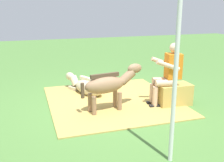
{
  "coord_description": "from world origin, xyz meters",
  "views": [
    {
      "loc": [
        1.68,
        5.23,
        2.09
      ],
      "look_at": [
        0.01,
        0.01,
        0.55
      ],
      "focal_mm": 43.98,
      "sensor_mm": 36.0,
      "label": 1
    }
  ],
  "objects_px": {
    "soda_bottle": "(184,92)",
    "tent_pole_left": "(175,75)",
    "hay_bale": "(174,94)",
    "pony_lying": "(86,86)",
    "person_seated": "(168,72)",
    "pony_standing": "(109,84)"
  },
  "relations": [
    {
      "from": "soda_bottle",
      "to": "tent_pole_left",
      "type": "bearing_deg",
      "value": 54.51
    },
    {
      "from": "soda_bottle",
      "to": "tent_pole_left",
      "type": "relative_size",
      "value": 0.1
    },
    {
      "from": "hay_bale",
      "to": "pony_lying",
      "type": "distance_m",
      "value": 2.06
    },
    {
      "from": "hay_bale",
      "to": "pony_lying",
      "type": "height_order",
      "value": "hay_bale"
    },
    {
      "from": "person_seated",
      "to": "pony_lying",
      "type": "xyz_separation_m",
      "value": [
        1.46,
        -1.26,
        -0.54
      ]
    },
    {
      "from": "hay_bale",
      "to": "person_seated",
      "type": "relative_size",
      "value": 0.54
    },
    {
      "from": "pony_lying",
      "to": "tent_pole_left",
      "type": "relative_size",
      "value": 0.54
    },
    {
      "from": "hay_bale",
      "to": "tent_pole_left",
      "type": "xyz_separation_m",
      "value": [
        1.16,
        1.93,
        0.99
      ]
    },
    {
      "from": "hay_bale",
      "to": "tent_pole_left",
      "type": "bearing_deg",
      "value": 59.11
    },
    {
      "from": "pony_standing",
      "to": "soda_bottle",
      "type": "bearing_deg",
      "value": -171.1
    },
    {
      "from": "hay_bale",
      "to": "soda_bottle",
      "type": "height_order",
      "value": "hay_bale"
    },
    {
      "from": "pony_standing",
      "to": "soda_bottle",
      "type": "xyz_separation_m",
      "value": [
        -1.92,
        -0.3,
        -0.44
      ]
    },
    {
      "from": "person_seated",
      "to": "soda_bottle",
      "type": "bearing_deg",
      "value": -151.13
    },
    {
      "from": "pony_lying",
      "to": "tent_pole_left",
      "type": "distance_m",
      "value": 3.4
    },
    {
      "from": "hay_bale",
      "to": "tent_pole_left",
      "type": "distance_m",
      "value": 2.46
    },
    {
      "from": "pony_standing",
      "to": "tent_pole_left",
      "type": "distance_m",
      "value": 2.13
    },
    {
      "from": "pony_standing",
      "to": "tent_pole_left",
      "type": "relative_size",
      "value": 0.55
    },
    {
      "from": "hay_bale",
      "to": "soda_bottle",
      "type": "xyz_separation_m",
      "value": [
        -0.49,
        -0.38,
        -0.11
      ]
    },
    {
      "from": "pony_lying",
      "to": "tent_pole_left",
      "type": "height_order",
      "value": "tent_pole_left"
    },
    {
      "from": "person_seated",
      "to": "pony_standing",
      "type": "height_order",
      "value": "person_seated"
    },
    {
      "from": "pony_standing",
      "to": "tent_pole_left",
      "type": "xyz_separation_m",
      "value": [
        -0.27,
        2.01,
        0.67
      ]
    },
    {
      "from": "tent_pole_left",
      "to": "pony_lying",
      "type": "bearing_deg",
      "value": -81.76
    }
  ]
}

